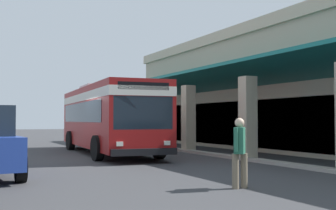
{
  "coord_description": "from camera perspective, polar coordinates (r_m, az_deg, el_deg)",
  "views": [
    {
      "loc": [
        17.62,
        -5.47,
        1.59
      ],
      "look_at": [
        -1.29,
        3.58,
        2.31
      ],
      "focal_mm": 46.69,
      "sensor_mm": 36.0,
      "label": 1
    }
  ],
  "objects": [
    {
      "name": "pedestrian",
      "position": [
        10.34,
        9.34,
        -5.69
      ],
      "size": [
        0.5,
        0.54,
        1.64
      ],
      "color": "#726651",
      "rests_on": "ground"
    },
    {
      "name": "curb_strip",
      "position": [
        19.83,
        5.63,
        -6.39
      ],
      "size": [
        36.21,
        0.5,
        0.12
      ],
      "primitive_type": "cube",
      "color": "#9E998E",
      "rests_on": "ground"
    },
    {
      "name": "ground",
      "position": [
        22.24,
        11.86,
        -6.03
      ],
      "size": [
        120.0,
        120.0,
        0.0
      ],
      "primitive_type": "plane",
      "color": "#38383A"
    },
    {
      "name": "transit_bus",
      "position": [
        21.06,
        -7.9,
        -1.24
      ],
      "size": [
        11.36,
        3.38,
        3.34
      ],
      "color": "maroon",
      "rests_on": "ground"
    }
  ]
}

